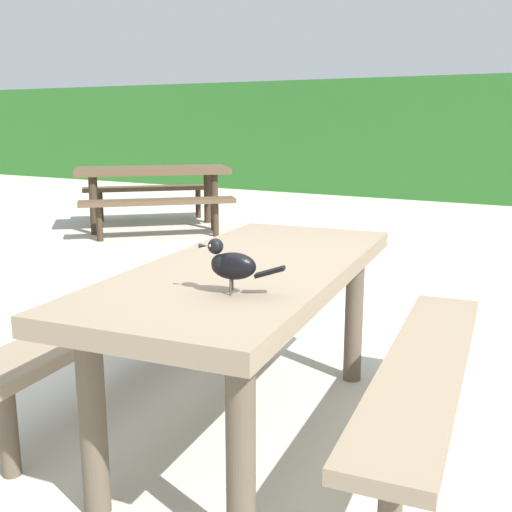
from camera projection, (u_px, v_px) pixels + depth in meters
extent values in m
plane|color=beige|center=(316.00, 434.00, 2.62)|extent=(60.00, 60.00, 0.00)
cube|color=#84725B|center=(250.00, 271.00, 2.48)|extent=(0.96, 1.88, 0.07)
cylinder|color=brown|center=(93.00, 421.00, 2.03)|extent=(0.09, 0.09, 0.67)
cylinder|color=brown|center=(241.00, 453.00, 1.83)|extent=(0.09, 0.09, 0.67)
cylinder|color=brown|center=(256.00, 305.00, 3.29)|extent=(0.09, 0.09, 0.67)
cylinder|color=brown|center=(354.00, 317.00, 3.10)|extent=(0.09, 0.09, 0.67)
cube|color=#84725B|center=(109.00, 319.00, 2.81)|extent=(0.48, 1.73, 0.05)
cylinder|color=brown|center=(8.00, 427.00, 2.27)|extent=(0.07, 0.07, 0.39)
cylinder|color=brown|center=(180.00, 323.00, 3.43)|extent=(0.07, 0.07, 0.39)
cube|color=#84725B|center=(425.00, 365.00, 2.28)|extent=(0.48, 1.73, 0.05)
cylinder|color=brown|center=(440.00, 360.00, 2.91)|extent=(0.07, 0.07, 0.39)
ellipsoid|color=black|center=(234.00, 266.00, 2.01)|extent=(0.16, 0.11, 0.09)
ellipsoid|color=black|center=(221.00, 263.00, 2.02)|extent=(0.08, 0.08, 0.06)
sphere|color=black|center=(216.00, 246.00, 2.01)|extent=(0.05, 0.05, 0.05)
sphere|color=#EAE08C|center=(210.00, 246.00, 1.99)|extent=(0.01, 0.01, 0.01)
sphere|color=#EAE08C|center=(214.00, 243.00, 2.03)|extent=(0.01, 0.01, 0.01)
cone|color=black|center=(203.00, 246.00, 2.01)|extent=(0.03, 0.02, 0.02)
cube|color=black|center=(270.00, 272.00, 1.99)|extent=(0.11, 0.06, 0.04)
cylinder|color=#47423D|center=(230.00, 287.00, 2.01)|extent=(0.01, 0.01, 0.05)
cylinder|color=#47423D|center=(233.00, 285.00, 2.04)|extent=(0.01, 0.01, 0.05)
cube|color=brown|center=(153.00, 170.00, 7.42)|extent=(1.84, 1.78, 0.07)
cylinder|color=#382B1D|center=(214.00, 202.00, 7.40)|extent=(0.09, 0.09, 0.67)
cylinder|color=#382B1D|center=(207.00, 197.00, 7.91)|extent=(0.09, 0.09, 0.67)
cylinder|color=#382B1D|center=(94.00, 206.00, 7.09)|extent=(0.09, 0.09, 0.67)
cylinder|color=#382B1D|center=(94.00, 200.00, 7.59)|extent=(0.09, 0.09, 0.67)
cube|color=brown|center=(158.00, 202.00, 6.82)|extent=(1.45, 1.36, 0.05)
cylinder|color=#382B1D|center=(216.00, 219.00, 7.01)|extent=(0.07, 0.07, 0.39)
cylinder|color=#382B1D|center=(99.00, 224.00, 6.72)|extent=(0.07, 0.07, 0.39)
cube|color=brown|center=(150.00, 188.00, 8.15)|extent=(1.45, 1.36, 0.05)
cylinder|color=#382B1D|center=(198.00, 203.00, 8.34)|extent=(0.07, 0.07, 0.39)
cylinder|color=#382B1D|center=(100.00, 206.00, 8.05)|extent=(0.07, 0.07, 0.39)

